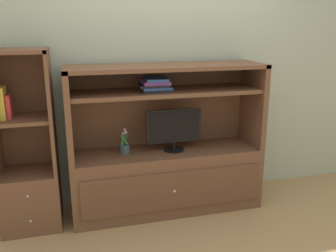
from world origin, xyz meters
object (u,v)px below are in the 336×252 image
Objects in this scene: tv_monitor at (174,128)px; magazine_stack at (155,84)px; potted_plant at (125,148)px; media_console at (166,164)px; upright_book_row at (3,104)px; bookshelf_tall at (29,172)px.

magazine_stack is (-0.17, 0.02, 0.41)m from tv_monitor.
potted_plant is 0.64m from magazine_stack.
media_console is 7.46× the size of potted_plant.
upright_book_row is (-1.26, -0.00, -0.11)m from magazine_stack.
upright_book_row is (-1.44, 0.02, 0.31)m from tv_monitor.
media_console is at bearing 157.95° from tv_monitor.
media_console reaches higher than potted_plant.
potted_plant is at bearing 0.17° from bookshelf_tall.
potted_plant is 1.08m from upright_book_row.
magazine_stack is at bearing 172.71° from tv_monitor.
magazine_stack is 0.21× the size of bookshelf_tall.
media_console is at bearing -1.14° from potted_plant.
media_console is 1.15× the size of bookshelf_tall.
potted_plant is 0.15× the size of bookshelf_tall.
tv_monitor is at bearing -0.84° from upright_book_row.
media_console is 0.78m from magazine_stack.
bookshelf_tall reaches higher than tv_monitor.
upright_book_row is at bearing -179.76° from media_console.
potted_plant is at bearing 175.68° from tv_monitor.
magazine_stack is at bearing -2.51° from potted_plant.
bookshelf_tall is 5.88× the size of upright_book_row.
magazine_stack is at bearing -177.46° from media_console.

